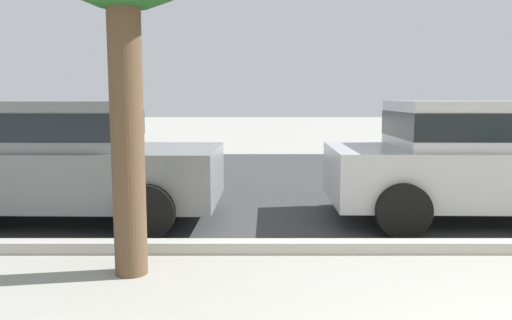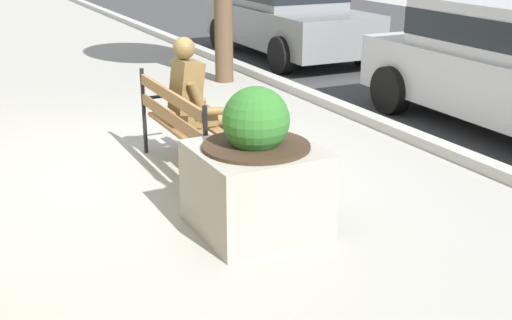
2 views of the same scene
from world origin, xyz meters
TOP-DOWN VIEW (x-y plane):
  - street_surface at (0.00, 7.50)m, footprint 60.00×9.00m
  - curb_stone at (0.00, 2.90)m, footprint 60.00×0.20m
  - parked_car_grey at (-5.08, 4.26)m, footprint 4.14×1.99m
  - parked_car_silver at (0.49, 4.26)m, footprint 4.14×1.99m

SIDE VIEW (x-z plane):
  - street_surface at x=0.00m, z-range 0.00..0.01m
  - curb_stone at x=0.00m, z-range 0.00..0.12m
  - parked_car_grey at x=-5.08m, z-range 0.06..1.62m
  - parked_car_silver at x=0.49m, z-range 0.06..1.62m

